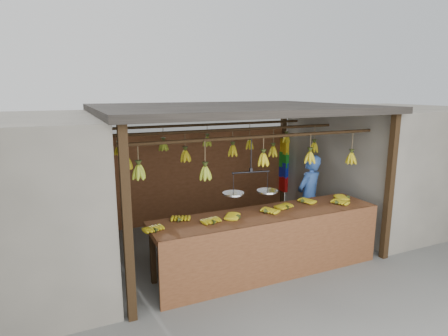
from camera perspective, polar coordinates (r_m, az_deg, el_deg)
name	(u,v)px	position (r m, az deg, el deg)	size (l,w,h in m)	color
ground	(231,244)	(6.69, 1.08, -11.46)	(80.00, 80.00, 0.00)	#5B5B57
stall	(223,130)	(6.47, -0.10, 5.87)	(4.30, 3.30, 2.40)	black
neighbor_right	(388,163)	(8.48, 23.65, 0.70)	(3.00, 3.00, 2.30)	slate
counter	(272,228)	(5.44, 7.26, -9.10)	(3.49, 0.78, 0.96)	brown
hanging_bananas	(231,153)	(6.21, 1.11, 2.35)	(3.62, 2.25, 0.39)	#92A523
balance_scale	(251,190)	(5.35, 4.07, -3.34)	(0.80, 0.39, 0.80)	black
vendor	(309,197)	(6.85, 12.80, -4.36)	(0.56, 0.37, 1.54)	#3359A5
bag_bundles	(284,165)	(8.44, 9.09, 0.46)	(0.08, 0.26, 1.19)	yellow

